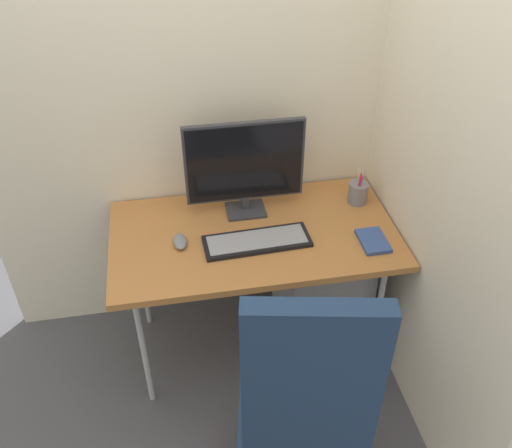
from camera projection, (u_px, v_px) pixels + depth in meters
ground_plane at (254, 342)px, 2.94m from camera, size 8.00×8.00×0.00m
wall_back at (238, 59)px, 2.38m from camera, size 2.43×0.04×2.80m
wall_side_right at (439, 101)px, 2.05m from camera, size 0.04×1.85×2.80m
desk at (254, 240)px, 2.51m from camera, size 1.28×0.70×0.75m
office_chair at (304, 404)px, 1.93m from camera, size 0.63×0.64×1.23m
filing_cabinet at (320, 287)px, 2.82m from camera, size 0.40×0.47×0.62m
monitor at (245, 165)px, 2.47m from camera, size 0.54×0.15×0.46m
keyboard at (256, 241)px, 2.42m from camera, size 0.47×0.18×0.02m
mouse at (180, 241)px, 2.41m from camera, size 0.06×0.11×0.03m
pen_holder at (358, 193)px, 2.64m from camera, size 0.09×0.09×0.19m
notebook at (373, 241)px, 2.42m from camera, size 0.12×0.17×0.02m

